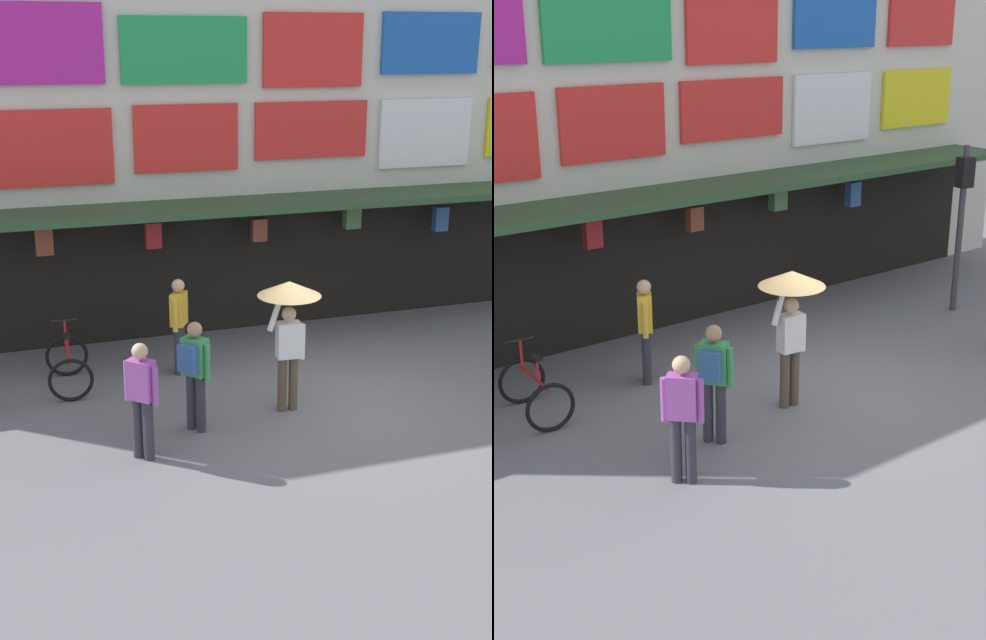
{
  "view_description": "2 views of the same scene",
  "coord_description": "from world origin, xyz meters",
  "views": [
    {
      "loc": [
        -5.0,
        -11.02,
        5.44
      ],
      "look_at": [
        -1.04,
        1.03,
        1.18
      ],
      "focal_mm": 46.58,
      "sensor_mm": 36.0,
      "label": 1
    },
    {
      "loc": [
        -8.12,
        -8.53,
        5.43
      ],
      "look_at": [
        -1.27,
        0.46,
        1.34
      ],
      "focal_mm": 47.27,
      "sensor_mm": 36.0,
      "label": 2
    }
  ],
  "objects": [
    {
      "name": "shopfront",
      "position": [
        -0.0,
        4.57,
        3.96
      ],
      "size": [
        18.0,
        2.6,
        8.0
      ],
      "color": "beige",
      "rests_on": "ground"
    },
    {
      "name": "pedestrian_in_white",
      "position": [
        -2.25,
        -0.25,
        0.98
      ],
      "size": [
        0.47,
        0.48,
        1.68
      ],
      "color": "#2D2D38",
      "rests_on": "ground"
    },
    {
      "name": "pedestrian_with_umbrella",
      "position": [
        -0.71,
        0.0,
        1.64
      ],
      "size": [
        0.96,
        0.96,
        2.08
      ],
      "color": "brown",
      "rests_on": "ground"
    },
    {
      "name": "bicycle_parked",
      "position": [
        -3.82,
        1.93,
        0.39
      ],
      "size": [
        0.78,
        1.2,
        1.05
      ],
      "color": "black",
      "rests_on": "ground"
    },
    {
      "name": "ground_plane",
      "position": [
        0.0,
        0.0,
        0.0
      ],
      "size": [
        80.0,
        80.0,
        0.0
      ],
      "primitive_type": "plane",
      "color": "slate"
    },
    {
      "name": "pedestrian_in_blue",
      "position": [
        -3.14,
        -0.85,
        0.95
      ],
      "size": [
        0.41,
        0.41,
        1.68
      ],
      "color": "#2D2D38",
      "rests_on": "ground"
    },
    {
      "name": "pedestrian_in_yellow",
      "position": [
        -1.92,
        2.02,
        0.95
      ],
      "size": [
        0.37,
        0.47,
        1.68
      ],
      "color": "#2D2D38",
      "rests_on": "ground"
    }
  ]
}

